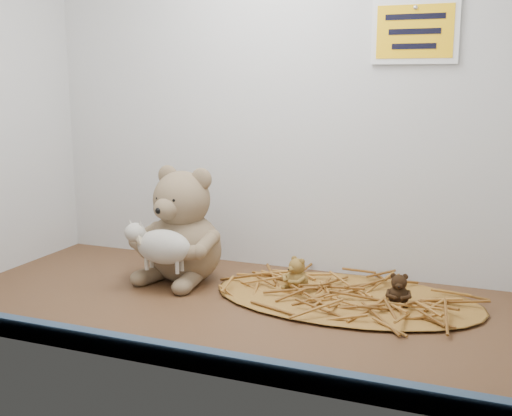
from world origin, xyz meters
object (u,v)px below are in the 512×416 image
at_px(toy_lamb, 164,247).
at_px(mini_teddy_brown, 399,288).
at_px(main_teddy, 184,224).
at_px(mini_teddy_tan, 297,272).

relative_size(toy_lamb, mini_teddy_brown, 2.53).
height_order(main_teddy, mini_teddy_brown, main_teddy).
relative_size(main_teddy, mini_teddy_brown, 4.08).
distance_m(main_teddy, mini_teddy_tan, 0.28).
bearing_deg(main_teddy, mini_teddy_brown, 7.89).
bearing_deg(mini_teddy_tan, mini_teddy_brown, 29.25).
relative_size(main_teddy, mini_teddy_tan, 3.65).
height_order(mini_teddy_tan, mini_teddy_brown, mini_teddy_tan).
height_order(toy_lamb, mini_teddy_tan, toy_lamb).
height_order(main_teddy, mini_teddy_tan, main_teddy).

